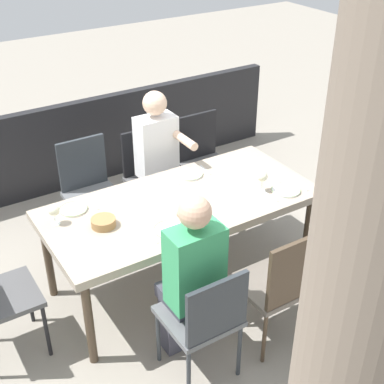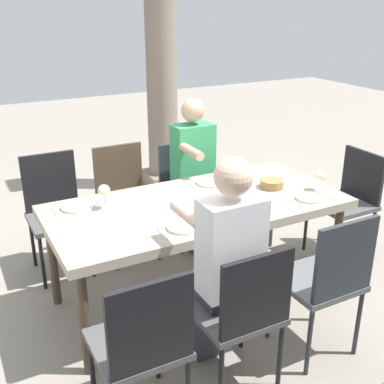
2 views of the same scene
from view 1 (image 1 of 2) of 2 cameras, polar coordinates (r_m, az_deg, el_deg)
The scene contains 26 objects.
ground_plane at distance 4.41m, azimuth -1.04°, elevation -9.32°, with size 16.00×16.00×0.00m, color gray.
dining_table at distance 4.00m, azimuth -1.14°, elevation -1.71°, with size 2.04×0.95×0.75m.
chair_west_north at distance 3.95m, azimuth 15.73°, elevation -6.27°, with size 0.44×0.44×0.94m.
chair_west_south at distance 5.11m, azimuth 1.22°, elevation 3.79°, with size 0.44×0.44×0.92m.
chair_mid_north at distance 3.62m, azimuth 9.34°, elevation -9.42°, with size 0.44×0.44×0.93m.
chair_mid_south at distance 4.85m, azimuth -4.43°, elevation 2.08°, with size 0.44×0.44×0.90m.
chair_east_north at distance 3.36m, azimuth 1.41°, elevation -13.12°, with size 0.44×0.44×0.87m.
chair_east_south at distance 4.64m, azimuth -10.83°, elevation 0.57°, with size 0.44×0.44×0.95m.
diner_woman_green at distance 3.35m, azimuth -0.25°, elevation -9.02°, with size 0.34×0.49×1.30m.
diner_man_white at distance 4.61m, azimuth -3.35°, elevation 3.20°, with size 0.35×0.49×1.32m.
patio_railing at distance 5.66m, azimuth -11.34°, elevation 5.19°, with size 4.44×0.10×0.90m, color black.
plate_0 at distance 4.15m, azimuth 9.93°, elevation 0.21°, with size 0.22×0.22×0.02m.
wine_glass_0 at distance 4.06m, azimuth 7.48°, elevation 1.62°, with size 0.08×0.08×0.17m.
fork_0 at distance 4.24m, azimuth 11.46°, elevation 0.68°, with size 0.02×0.17×0.01m, color silver.
spoon_0 at distance 4.06m, azimuth 8.33°, elevation -0.43°, with size 0.02×0.17×0.01m, color silver.
plate_1 at distance 4.31m, azimuth -0.28°, elevation 1.93°, with size 0.22×0.22×0.02m.
fork_1 at distance 4.38m, azimuth 1.39°, elevation 2.36°, with size 0.02×0.17×0.01m, color silver.
spoon_1 at distance 4.24m, azimuth -2.00°, elevation 1.34°, with size 0.02×0.17×0.01m, color silver.
plate_2 at distance 3.65m, azimuth -2.38°, elevation -3.99°, with size 0.22×0.22×0.02m.
fork_2 at distance 3.71m, azimuth -0.37°, elevation -3.37°, with size 0.02×0.17×0.01m, color silver.
spoon_2 at distance 3.59m, azimuth -4.46°, elevation -4.79°, with size 0.02×0.17×0.01m, color silver.
plate_3 at distance 3.95m, azimuth -12.51°, elevation -1.80°, with size 0.20×0.20×0.02m.
wine_glass_3 at distance 3.78m, azimuth -14.47°, elevation -1.94°, with size 0.08×0.08×0.15m.
fork_3 at distance 3.99m, azimuth -10.50°, elevation -1.27°, with size 0.02×0.17×0.01m, color silver.
spoon_3 at distance 3.92m, azimuth -14.53°, elevation -2.48°, with size 0.02×0.17×0.01m, color silver.
bread_basket at distance 3.73m, azimuth -9.39°, elevation -3.20°, with size 0.17×0.17×0.06m, color #9E7547.
Camera 1 is at (1.72, 2.90, 2.84)m, focal length 50.21 mm.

